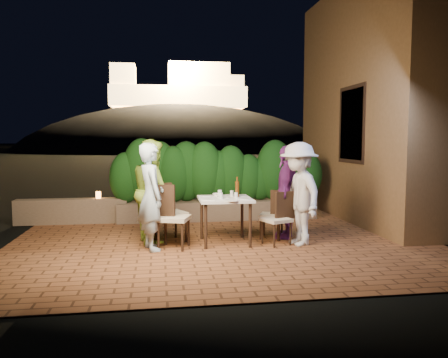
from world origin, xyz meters
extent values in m
plane|color=black|center=(0.00, 0.00, -0.02)|extent=(400.00, 400.00, 0.00)
cube|color=brown|center=(0.00, 0.50, -0.07)|extent=(7.00, 6.00, 0.15)
cube|color=brown|center=(3.60, 2.00, 2.50)|extent=(1.60, 5.00, 5.00)
cube|color=black|center=(2.82, 1.50, 2.00)|extent=(0.08, 1.00, 1.40)
cube|color=black|center=(2.81, 1.50, 2.00)|extent=(0.06, 1.15, 1.55)
cube|color=brown|center=(0.20, 2.30, 0.20)|extent=(4.20, 0.55, 0.40)
cube|color=brown|center=(-2.80, 2.30, 0.25)|extent=(2.20, 0.30, 0.50)
ellipsoid|color=black|center=(2.00, 60.00, -4.00)|extent=(52.00, 40.00, 22.00)
cylinder|color=white|center=(-0.27, -0.04, 0.76)|extent=(0.19, 0.19, 0.01)
cylinder|color=white|center=(-0.27, 0.41, 0.76)|extent=(0.20, 0.20, 0.01)
cylinder|color=white|center=(0.32, -0.03, 0.76)|extent=(0.21, 0.21, 0.01)
cylinder|color=white|center=(0.31, 0.39, 0.76)|extent=(0.21, 0.21, 0.01)
cylinder|color=white|center=(-0.02, 0.19, 0.76)|extent=(0.21, 0.21, 0.01)
cylinder|color=white|center=(0.08, -0.19, 0.76)|extent=(0.24, 0.24, 0.01)
cylinder|color=silver|center=(-0.06, 0.04, 0.80)|extent=(0.06, 0.06, 0.10)
cylinder|color=silver|center=(-0.04, 0.30, 0.81)|extent=(0.07, 0.07, 0.12)
cylinder|color=silver|center=(0.19, 0.07, 0.80)|extent=(0.06, 0.06, 0.10)
cylinder|color=silver|center=(0.16, 0.33, 0.80)|extent=(0.06, 0.06, 0.10)
imported|color=white|center=(-0.07, 0.44, 0.77)|extent=(0.21, 0.21, 0.04)
imported|color=#A4C1D3|center=(-1.17, -0.09, 0.82)|extent=(0.56, 0.69, 1.65)
imported|color=#9EC73E|center=(-1.14, 0.47, 0.85)|extent=(0.80, 0.94, 1.71)
imported|color=silver|center=(1.18, -0.11, 0.83)|extent=(0.83, 1.18, 1.66)
imported|color=#6E2777|center=(1.13, 0.39, 0.80)|extent=(0.74, 1.01, 1.60)
cylinder|color=orange|center=(-2.27, 2.30, 0.57)|extent=(0.10, 0.10, 0.14)
camera|label=1|loc=(-1.04, -6.82, 1.70)|focal=35.00mm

